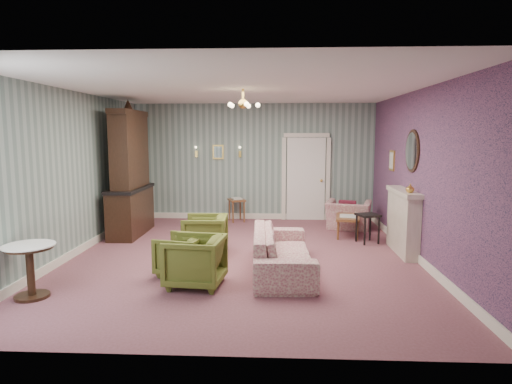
# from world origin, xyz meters

# --- Properties ---
(floor) EXTENTS (7.00, 7.00, 0.00)m
(floor) POSITION_xyz_m (0.00, 0.00, 0.00)
(floor) COLOR #804A55
(floor) RESTS_ON ground
(ceiling) EXTENTS (7.00, 7.00, 0.00)m
(ceiling) POSITION_xyz_m (0.00, 0.00, 2.90)
(ceiling) COLOR white
(ceiling) RESTS_ON ground
(wall_back) EXTENTS (6.00, 0.00, 6.00)m
(wall_back) POSITION_xyz_m (0.00, 3.50, 1.45)
(wall_back) COLOR slate
(wall_back) RESTS_ON ground
(wall_front) EXTENTS (6.00, 0.00, 6.00)m
(wall_front) POSITION_xyz_m (0.00, -3.50, 1.45)
(wall_front) COLOR slate
(wall_front) RESTS_ON ground
(wall_left) EXTENTS (0.00, 7.00, 7.00)m
(wall_left) POSITION_xyz_m (-3.00, 0.00, 1.45)
(wall_left) COLOR slate
(wall_left) RESTS_ON ground
(wall_right) EXTENTS (0.00, 7.00, 7.00)m
(wall_right) POSITION_xyz_m (3.00, 0.00, 1.45)
(wall_right) COLOR slate
(wall_right) RESTS_ON ground
(wall_right_floral) EXTENTS (0.00, 7.00, 7.00)m
(wall_right_floral) POSITION_xyz_m (2.98, 0.00, 1.45)
(wall_right_floral) COLOR #A25179
(wall_right_floral) RESTS_ON ground
(door) EXTENTS (1.12, 0.12, 2.16)m
(door) POSITION_xyz_m (1.30, 3.46, 1.08)
(door) COLOR white
(door) RESTS_ON floor
(olive_chair_a) EXTENTS (0.79, 0.84, 0.79)m
(olive_chair_a) POSITION_xyz_m (-0.57, -1.52, 0.40)
(olive_chair_a) COLOR #565D20
(olive_chair_a) RESTS_ON floor
(olive_chair_b) EXTENTS (0.76, 0.79, 0.69)m
(olive_chair_b) POSITION_xyz_m (-0.88, -1.02, 0.34)
(olive_chair_b) COLOR #565D20
(olive_chair_b) RESTS_ON floor
(olive_chair_c) EXTENTS (0.73, 0.78, 0.77)m
(olive_chair_c) POSITION_xyz_m (-0.71, 0.18, 0.39)
(olive_chair_c) COLOR #565D20
(olive_chair_c) RESTS_ON floor
(sofa_chintz) EXTENTS (0.75, 2.29, 0.89)m
(sofa_chintz) POSITION_xyz_m (0.67, -0.79, 0.44)
(sofa_chintz) COLOR #903A50
(sofa_chintz) RESTS_ON floor
(wingback_chair) EXTENTS (1.10, 0.86, 0.85)m
(wingback_chair) POSITION_xyz_m (2.21, 2.44, 0.43)
(wingback_chair) COLOR #903A50
(wingback_chair) RESTS_ON floor
(dresser) EXTENTS (0.59, 1.68, 2.80)m
(dresser) POSITION_xyz_m (-2.55, 1.64, 1.40)
(dresser) COLOR black
(dresser) RESTS_ON floor
(fireplace) EXTENTS (0.30, 1.40, 1.16)m
(fireplace) POSITION_xyz_m (2.86, 0.40, 0.58)
(fireplace) COLOR beige
(fireplace) RESTS_ON floor
(mantel_vase) EXTENTS (0.15, 0.15, 0.15)m
(mantel_vase) POSITION_xyz_m (2.84, 0.00, 1.23)
(mantel_vase) COLOR gold
(mantel_vase) RESTS_ON fireplace
(oval_mirror) EXTENTS (0.04, 0.76, 0.84)m
(oval_mirror) POSITION_xyz_m (2.96, 0.40, 1.85)
(oval_mirror) COLOR white
(oval_mirror) RESTS_ON wall_right
(framed_print) EXTENTS (0.04, 0.34, 0.42)m
(framed_print) POSITION_xyz_m (2.97, 1.75, 1.60)
(framed_print) COLOR gold
(framed_print) RESTS_ON wall_right
(coffee_table) EXTENTS (0.59, 0.91, 0.43)m
(coffee_table) POSITION_xyz_m (2.07, 1.67, 0.22)
(coffee_table) COLOR brown
(coffee_table) RESTS_ON floor
(side_table_black) EXTENTS (0.50, 0.50, 0.59)m
(side_table_black) POSITION_xyz_m (2.37, 1.09, 0.29)
(side_table_black) COLOR black
(side_table_black) RESTS_ON floor
(pedestal_table) EXTENTS (0.68, 0.68, 0.72)m
(pedestal_table) POSITION_xyz_m (-2.65, -2.07, 0.36)
(pedestal_table) COLOR black
(pedestal_table) RESTS_ON floor
(nesting_table) EXTENTS (0.50, 0.56, 0.60)m
(nesting_table) POSITION_xyz_m (-0.41, 3.15, 0.30)
(nesting_table) COLOR brown
(nesting_table) RESTS_ON floor
(gilt_mirror_back) EXTENTS (0.28, 0.06, 0.36)m
(gilt_mirror_back) POSITION_xyz_m (-0.90, 3.46, 1.70)
(gilt_mirror_back) COLOR gold
(gilt_mirror_back) RESTS_ON wall_back
(sconce_left) EXTENTS (0.16, 0.12, 0.30)m
(sconce_left) POSITION_xyz_m (-1.45, 3.44, 1.70)
(sconce_left) COLOR gold
(sconce_left) RESTS_ON wall_back
(sconce_right) EXTENTS (0.16, 0.12, 0.30)m
(sconce_right) POSITION_xyz_m (-0.35, 3.44, 1.70)
(sconce_right) COLOR gold
(sconce_right) RESTS_ON wall_back
(chandelier) EXTENTS (0.56, 0.56, 0.36)m
(chandelier) POSITION_xyz_m (0.00, 0.00, 2.63)
(chandelier) COLOR gold
(chandelier) RESTS_ON ceiling
(burgundy_cushion) EXTENTS (0.41, 0.28, 0.39)m
(burgundy_cushion) POSITION_xyz_m (2.16, 2.29, 0.48)
(burgundy_cushion) COLOR maroon
(burgundy_cushion) RESTS_ON wingback_chair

